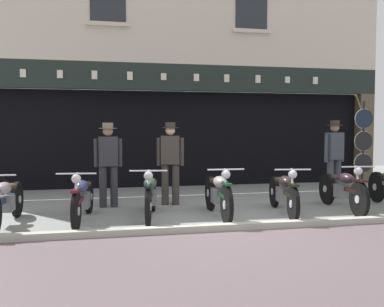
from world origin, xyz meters
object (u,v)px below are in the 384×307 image
Objects in this scene: motorcycle_far_left at (6,200)px; tyre_sign_pole at (363,142)px; motorcycle_center_left at (151,194)px; motorcycle_right at (342,189)px; shopkeeper_center at (170,159)px; motorcycle_center at (218,193)px; salesman_left at (108,160)px; motorcycle_center_right at (283,192)px; motorcycle_left at (83,197)px; advert_board_near at (93,120)px; salesman_right at (334,155)px.

tyre_sign_pole reaches higher than motorcycle_far_left.
motorcycle_center_left is 3.72m from motorcycle_right.
motorcycle_right reaches higher than motorcycle_far_left.
motorcycle_far_left is at bearing 36.35° from shopkeeper_center.
shopkeeper_center is at bearing -16.92° from motorcycle_right.
motorcycle_center_left is 0.97× the size of motorcycle_center.
motorcycle_center_left is at bearing -157.44° from tyre_sign_pole.
motorcycle_far_left is at bearing 37.62° from salesman_left.
motorcycle_center is 1.26m from motorcycle_center_right.
motorcycle_left is 1.46m from salesman_left.
tyre_sign_pole is at bearing -171.96° from salesman_left.
salesman_right is at bearing -27.54° from advert_board_near.
motorcycle_center reaches higher than motorcycle_center_left.
motorcycle_far_left is 4.70m from advert_board_near.
shopkeeper_center reaches higher than motorcycle_center_left.
tyre_sign_pole is (3.31, 2.52, 0.84)m from motorcycle_center_right.
advert_board_near is at bearing -40.94° from motorcycle_center_right.
motorcycle_center_left is at bearing 117.71° from salesman_left.
salesman_right is at bearing -152.63° from motorcycle_center_left.
motorcycle_center_right is at bearing -177.48° from motorcycle_far_left.
salesman_left reaches higher than motorcycle_center.
motorcycle_center_left is 0.96× the size of motorcycle_right.
motorcycle_left is at bearing 0.18° from salesman_right.
motorcycle_center is at bearing 7.43° from motorcycle_right.
motorcycle_far_left is 1.02× the size of motorcycle_center_right.
motorcycle_center is 0.98× the size of motorcycle_center_right.
shopkeeper_center is (-3.17, 1.30, 0.53)m from motorcycle_right.
motorcycle_left is at bearing -0.08° from motorcycle_center.
tyre_sign_pole is at bearing -14.65° from advert_board_near.
salesman_left is at bearing -83.30° from advert_board_near.
motorcycle_left is at bearing 11.19° from motorcycle_center_left.
motorcycle_center is 0.87× the size of tyre_sign_pole.
motorcycle_center_right is 4.25m from tyre_sign_pole.
motorcycle_right is (4.88, -0.01, 0.01)m from motorcycle_left.
motorcycle_center_right is at bearing -175.23° from motorcycle_left.
motorcycle_far_left is 3.57m from motorcycle_center.
motorcycle_right reaches higher than motorcycle_center_left.
salesman_left is at bearing -10.87° from motorcycle_right.
motorcycle_right is 1.82× the size of advert_board_near.
salesman_right is (1.89, 1.49, 0.57)m from motorcycle_center_right.
motorcycle_center_left is 1.13× the size of salesman_left.
tyre_sign_pole reaches higher than motorcycle_right.
advert_board_near reaches higher than shopkeeper_center.
salesman_left is at bearing -50.37° from motorcycle_center_left.
advert_board_near is at bearing -65.84° from motorcycle_center_left.
advert_board_near reaches higher than tyre_sign_pole.
tyre_sign_pole is (8.14, 2.51, 0.83)m from motorcycle_far_left.
shopkeeper_center is (0.55, 1.26, 0.53)m from motorcycle_center_left.
salesman_right is (3.79, 0.10, 0.03)m from shopkeeper_center.
shopkeeper_center reaches higher than motorcycle_right.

